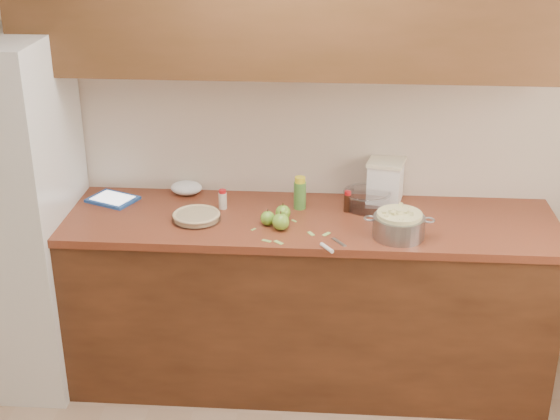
# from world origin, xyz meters

# --- Properties ---
(room_shell) EXTENTS (3.60, 3.60, 3.60)m
(room_shell) POSITION_xyz_m (0.00, 0.00, 1.30)
(room_shell) COLOR tan
(room_shell) RESTS_ON ground
(counter_run) EXTENTS (2.64, 0.68, 0.92)m
(counter_run) POSITION_xyz_m (0.00, 1.48, 0.46)
(counter_run) COLOR #592F19
(counter_run) RESTS_ON ground
(fridge) EXTENTS (0.70, 0.70, 1.80)m
(fridge) POSITION_xyz_m (-1.44, 1.44, 0.90)
(fridge) COLOR silver
(fridge) RESTS_ON ground
(pie) EXTENTS (0.24, 0.24, 0.04)m
(pie) POSITION_xyz_m (-0.44, 1.41, 0.94)
(pie) COLOR silver
(pie) RESTS_ON counter_run
(colander) EXTENTS (0.33, 0.24, 0.12)m
(colander) POSITION_xyz_m (0.53, 1.29, 0.98)
(colander) COLOR gray
(colander) RESTS_ON counter_run
(flour_canister) EXTENTS (0.21, 0.21, 0.22)m
(flour_canister) POSITION_xyz_m (0.48, 1.72, 1.03)
(flour_canister) COLOR white
(flour_canister) RESTS_ON counter_run
(tablet) EXTENTS (0.28, 0.26, 0.02)m
(tablet) POSITION_xyz_m (-0.91, 1.62, 0.93)
(tablet) COLOR #214EA0
(tablet) RESTS_ON counter_run
(paring_knife) EXTENTS (0.12, 0.17, 0.02)m
(paring_knife) POSITION_xyz_m (0.21, 1.14, 0.93)
(paring_knife) COLOR gray
(paring_knife) RESTS_ON counter_run
(lemon_bottle) EXTENTS (0.06, 0.06, 0.17)m
(lemon_bottle) POSITION_xyz_m (0.05, 1.59, 1.00)
(lemon_bottle) COLOR #4C8C38
(lemon_bottle) RESTS_ON counter_run
(cinnamon_shaker) EXTENTS (0.04, 0.04, 0.10)m
(cinnamon_shaker) POSITION_xyz_m (-0.33, 1.56, 0.97)
(cinnamon_shaker) COLOR beige
(cinnamon_shaker) RESTS_ON counter_run
(vanilla_bottle) EXTENTS (0.04, 0.04, 0.11)m
(vanilla_bottle) POSITION_xyz_m (0.29, 1.57, 0.97)
(vanilla_bottle) COLOR black
(vanilla_bottle) RESTS_ON counter_run
(mixing_bowl) EXTENTS (0.24, 0.24, 0.09)m
(mixing_bowl) POSITION_xyz_m (0.39, 1.63, 0.97)
(mixing_bowl) COLOR silver
(mixing_bowl) RESTS_ON counter_run
(paper_towel) EXTENTS (0.18, 0.15, 0.07)m
(paper_towel) POSITION_xyz_m (-0.55, 1.74, 0.95)
(paper_towel) COLOR white
(paper_towel) RESTS_ON counter_run
(apple_left) EXTENTS (0.07, 0.07, 0.08)m
(apple_left) POSITION_xyz_m (-0.09, 1.38, 0.96)
(apple_left) COLOR #6EA52D
(apple_left) RESTS_ON counter_run
(apple_center) EXTENTS (0.07, 0.07, 0.09)m
(apple_center) POSITION_xyz_m (-0.02, 1.45, 0.96)
(apple_center) COLOR #6EA52D
(apple_center) RESTS_ON counter_run
(apple_front) EXTENTS (0.08, 0.08, 0.09)m
(apple_front) POSITION_xyz_m (-0.02, 1.33, 0.96)
(apple_front) COLOR #6EA52D
(apple_front) RESTS_ON counter_run
(peel_a) EXTENTS (0.05, 0.05, 0.00)m
(peel_a) POSITION_xyz_m (-0.02, 1.19, 0.92)
(peel_a) COLOR #9DC35E
(peel_a) RESTS_ON counter_run
(peel_b) EXTENTS (0.03, 0.03, 0.00)m
(peel_b) POSITION_xyz_m (0.03, 1.43, 0.92)
(peel_b) COLOR #9DC35E
(peel_b) RESTS_ON counter_run
(peel_c) EXTENTS (0.05, 0.03, 0.00)m
(peel_c) POSITION_xyz_m (-0.08, 1.20, 0.92)
(peel_c) COLOR #9DC35E
(peel_c) RESTS_ON counter_run
(peel_d) EXTENTS (0.03, 0.03, 0.00)m
(peel_d) POSITION_xyz_m (-0.15, 1.32, 0.92)
(peel_d) COLOR #9DC35E
(peel_d) RESTS_ON counter_run
(peel_e) EXTENTS (0.04, 0.05, 0.00)m
(peel_e) POSITION_xyz_m (0.12, 1.29, 0.92)
(peel_e) COLOR #9DC35E
(peel_e) RESTS_ON counter_run
(peel_f) EXTENTS (0.04, 0.05, 0.00)m
(peel_f) POSITION_xyz_m (0.19, 1.29, 0.92)
(peel_f) COLOR #9DC35E
(peel_f) RESTS_ON counter_run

